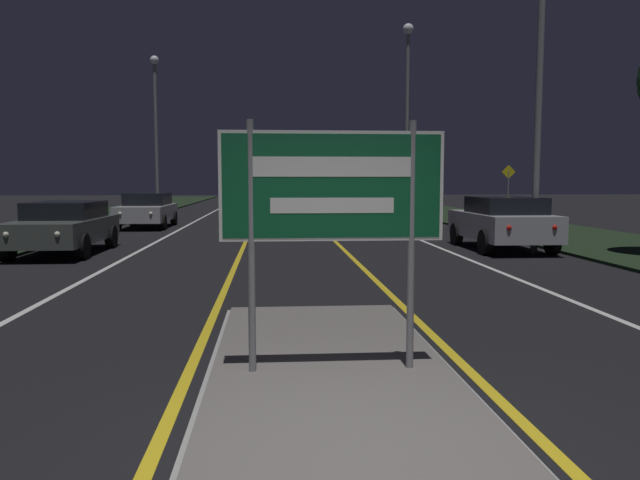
# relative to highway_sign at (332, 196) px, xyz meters

# --- Properties ---
(ground_plane) EXTENTS (160.00, 160.00, 0.00)m
(ground_plane) POSITION_rel_highway_sign_xyz_m (0.00, -1.97, -1.77)
(ground_plane) COLOR black
(median_island) EXTENTS (2.44, 6.20, 0.10)m
(median_island) POSITION_rel_highway_sign_xyz_m (0.00, 0.00, -1.73)
(median_island) COLOR #999993
(median_island) RESTS_ON ground_plane
(verge_left) EXTENTS (5.00, 100.00, 0.08)m
(verge_left) POSITION_rel_highway_sign_xyz_m (-9.50, 18.03, -1.73)
(verge_left) COLOR black
(verge_left) RESTS_ON ground_plane
(verge_right) EXTENTS (5.00, 100.00, 0.08)m
(verge_right) POSITION_rel_highway_sign_xyz_m (9.50, 18.03, -1.73)
(verge_right) COLOR black
(verge_right) RESTS_ON ground_plane
(centre_line_yellow_left) EXTENTS (0.12, 70.00, 0.01)m
(centre_line_yellow_left) POSITION_rel_highway_sign_xyz_m (-1.41, 23.03, -1.77)
(centre_line_yellow_left) COLOR gold
(centre_line_yellow_left) RESTS_ON ground_plane
(centre_line_yellow_right) EXTENTS (0.12, 70.00, 0.01)m
(centre_line_yellow_right) POSITION_rel_highway_sign_xyz_m (1.41, 23.03, -1.77)
(centre_line_yellow_right) COLOR gold
(centre_line_yellow_right) RESTS_ON ground_plane
(lane_line_white_left) EXTENTS (0.12, 70.00, 0.01)m
(lane_line_white_left) POSITION_rel_highway_sign_xyz_m (-4.20, 23.03, -1.77)
(lane_line_white_left) COLOR silver
(lane_line_white_left) RESTS_ON ground_plane
(lane_line_white_right) EXTENTS (0.12, 70.00, 0.01)m
(lane_line_white_right) POSITION_rel_highway_sign_xyz_m (4.20, 23.03, -1.77)
(lane_line_white_right) COLOR silver
(lane_line_white_right) RESTS_ON ground_plane
(edge_line_white_left) EXTENTS (0.10, 70.00, 0.01)m
(edge_line_white_left) POSITION_rel_highway_sign_xyz_m (-7.20, 23.03, -1.77)
(edge_line_white_left) COLOR silver
(edge_line_white_left) RESTS_ON ground_plane
(edge_line_white_right) EXTENTS (0.10, 70.00, 0.01)m
(edge_line_white_right) POSITION_rel_highway_sign_xyz_m (7.20, 23.03, -1.77)
(edge_line_white_right) COLOR silver
(edge_line_white_right) RESTS_ON ground_plane
(highway_sign) EXTENTS (2.12, 0.07, 2.38)m
(highway_sign) POSITION_rel_highway_sign_xyz_m (0.00, 0.00, 0.00)
(highway_sign) COLOR gray
(highway_sign) RESTS_ON median_island
(streetlight_left_far) EXTENTS (0.46, 0.46, 8.45)m
(streetlight_left_far) POSITION_rel_highway_sign_xyz_m (-6.69, 28.15, 3.39)
(streetlight_left_far) COLOR gray
(streetlight_left_far) RESTS_ON ground_plane
(streetlight_right_far) EXTENTS (0.55, 0.55, 9.84)m
(streetlight_right_far) POSITION_rel_highway_sign_xyz_m (6.36, 26.10, 4.62)
(streetlight_right_far) COLOR gray
(streetlight_right_far) RESTS_ON ground_plane
(car_receding_0) EXTENTS (2.00, 4.14, 1.47)m
(car_receding_0) POSITION_rel_highway_sign_xyz_m (5.80, 10.94, -0.99)
(car_receding_0) COLOR #B7B7BC
(car_receding_0) RESTS_ON ground_plane
(car_receding_1) EXTENTS (1.95, 4.83, 1.32)m
(car_receding_1) POSITION_rel_highway_sign_xyz_m (2.61, 21.24, -1.07)
(car_receding_1) COLOR #4C514C
(car_receding_1) RESTS_ON ground_plane
(car_receding_2) EXTENTS (2.03, 4.83, 1.40)m
(car_receding_2) POSITION_rel_highway_sign_xyz_m (2.76, 32.68, -1.03)
(car_receding_2) COLOR black
(car_receding_2) RESTS_ON ground_plane
(car_receding_3) EXTENTS (1.94, 4.25, 1.38)m
(car_receding_3) POSITION_rel_highway_sign_xyz_m (2.80, 43.50, -1.05)
(car_receding_3) COLOR #B7B7BC
(car_receding_3) RESTS_ON ground_plane
(car_approaching_0) EXTENTS (1.97, 4.40, 1.36)m
(car_approaching_0) POSITION_rel_highway_sign_xyz_m (-6.03, 10.93, -1.04)
(car_approaching_0) COLOR #4C514C
(car_approaching_0) RESTS_ON ground_plane
(car_approaching_1) EXTENTS (1.96, 4.36, 1.41)m
(car_approaching_1) POSITION_rel_highway_sign_xyz_m (-5.67, 20.06, -1.03)
(car_approaching_1) COLOR #B7B7BC
(car_approaching_1) RESTS_ON ground_plane
(warning_sign) EXTENTS (0.60, 0.06, 2.51)m
(warning_sign) POSITION_rel_highway_sign_xyz_m (9.62, 20.47, -0.18)
(warning_sign) COLOR gray
(warning_sign) RESTS_ON verge_right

